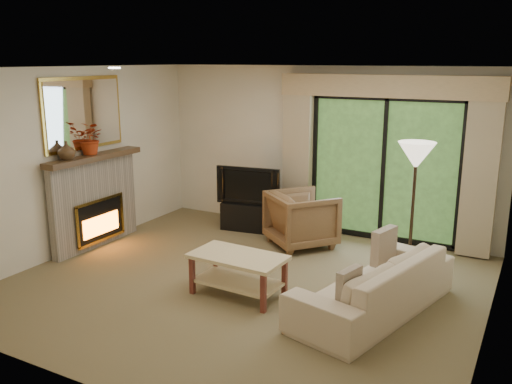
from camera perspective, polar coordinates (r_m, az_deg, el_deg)
The scene contains 22 objects.
floor at distance 6.78m, azimuth -1.22°, elevation -9.60°, with size 5.50×5.50×0.00m, color brown.
ceiling at distance 6.22m, azimuth -1.35°, elevation 12.94°, with size 5.50×5.50×0.00m, color white.
wall_back at distance 8.60m, azimuth 7.01°, elevation 4.39°, with size 5.00×5.00×0.00m, color beige.
wall_front at distance 4.46m, azimuth -17.44°, elevation -5.10°, with size 5.00×5.00×0.00m, color beige.
wall_left at distance 8.07m, azimuth -18.53°, elevation 3.15°, with size 5.00×5.00×0.00m, color beige.
wall_right at distance 5.59m, azimuth 24.04°, elevation -1.87°, with size 5.00×5.00×0.00m, color beige.
fireplace at distance 8.25m, azimuth -16.63°, elevation -0.86°, with size 0.24×1.70×1.37m, color gray, non-canonical shape.
mirror at distance 8.10m, azimuth -17.68°, elevation 7.90°, with size 0.07×1.45×1.02m, color #BA943B, non-canonical shape.
sliding_door at distance 8.28m, azimuth 13.29°, elevation 2.35°, with size 2.26×0.10×2.16m, color black, non-canonical shape.
curtain_left at distance 8.60m, azimuth 4.42°, elevation 3.78°, with size 0.45×0.18×2.35m, color tan.
curtain_right at distance 7.92m, azimuth 22.56°, elevation 1.88°, with size 0.45×0.18×2.35m, color tan.
cornice at distance 8.05m, azimuth 13.60°, elevation 10.78°, with size 3.20×0.24×0.32m, color tan.
media_console at distance 8.77m, azimuth -0.61°, elevation -2.55°, with size 0.89×0.40×0.44m, color black.
tv at distance 8.63m, azimuth -0.62°, elevation 0.78°, with size 1.05×0.14×0.60m, color black.
armchair at distance 8.00m, azimuth 4.83°, elevation -2.85°, with size 0.87×0.89×0.81m, color brown.
sofa at distance 6.10m, azimuth 12.28°, elevation -9.43°, with size 2.19×0.85×0.64m, color #C5AC8A.
pillow_near at distance 5.48m, azimuth 9.76°, elevation -9.64°, with size 0.09×0.34×0.34m, color #4C2F27.
pillow_far at distance 6.61m, azimuth 13.33°, elevation -5.53°, with size 0.11×0.42×0.42m, color #4C2F27.
coffee_table at distance 6.39m, azimuth -1.89°, elevation -8.72°, with size 1.10×0.60×0.49m, color #D9BE86, non-canonical shape.
floor_lamp at distance 7.05m, azimuth 16.15°, elevation -1.84°, with size 0.46×0.46×1.72m, color white, non-canonical shape.
vase at distance 7.76m, azimuth -19.33°, elevation 4.15°, with size 0.24×0.24×0.25m, color #46301C.
branches at distance 8.06m, azimuth -17.01°, elevation 5.42°, with size 0.42×0.36×0.46m, color #9F3011.
Camera 1 is at (3.08, -5.40, 2.70)m, focal length 38.00 mm.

